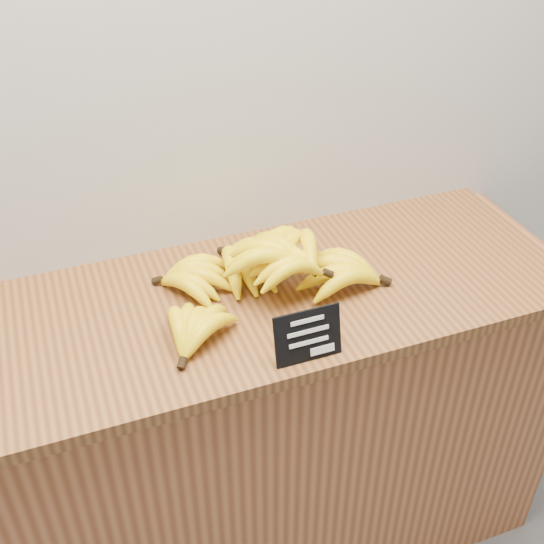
{
  "coord_description": "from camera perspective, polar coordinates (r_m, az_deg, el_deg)",
  "views": [
    {
      "loc": [
        -0.54,
        1.62,
        1.86
      ],
      "look_at": [
        -0.14,
        2.7,
        1.02
      ],
      "focal_mm": 45.0,
      "sensor_mm": 36.0,
      "label": 1
    }
  ],
  "objects": [
    {
      "name": "counter",
      "position": [
        1.85,
        -0.56,
        -13.53
      ],
      "size": [
        1.5,
        0.5,
        0.9
      ],
      "primitive_type": "cube",
      "color": "#A76135",
      "rests_on": "ground"
    },
    {
      "name": "counter_top",
      "position": [
        1.53,
        -0.66,
        -2.15
      ],
      "size": [
        1.4,
        0.54,
        0.03
      ],
      "primitive_type": "cube",
      "color": "brown",
      "rests_on": "counter"
    },
    {
      "name": "banana_pile",
      "position": [
        1.49,
        -0.41,
        -0.03
      ],
      "size": [
        0.57,
        0.36,
        0.12
      ],
      "color": "#FFE40A",
      "rests_on": "counter_top"
    },
    {
      "name": "chalkboard_sign",
      "position": [
        1.33,
        3.02,
        -5.36
      ],
      "size": [
        0.14,
        0.03,
        0.11
      ],
      "primitive_type": "cube",
      "rotation": [
        -0.23,
        0.0,
        0.0
      ],
      "color": "black",
      "rests_on": "counter_top"
    }
  ]
}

